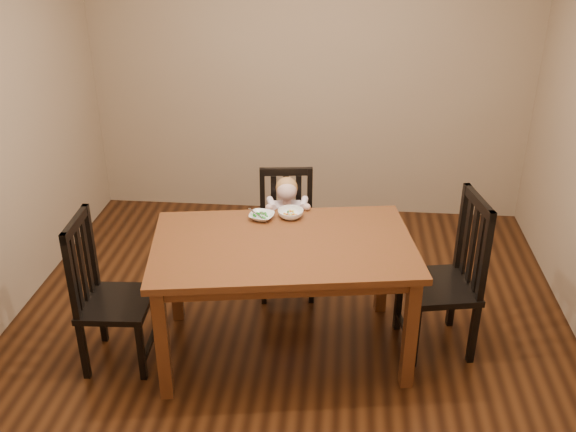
# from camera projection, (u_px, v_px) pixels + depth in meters

# --- Properties ---
(room) EXTENTS (4.01, 4.01, 2.71)m
(room) POSITION_uv_depth(u_px,v_px,m) (289.00, 150.00, 3.95)
(room) COLOR #43220E
(room) RESTS_ON ground
(dining_table) EXTENTS (1.77, 1.23, 0.82)m
(dining_table) POSITION_uv_depth(u_px,v_px,m) (283.00, 256.00, 4.03)
(dining_table) COLOR #553113
(dining_table) RESTS_ON room
(chair_child) EXTENTS (0.46, 0.44, 0.96)m
(chair_child) POSITION_uv_depth(u_px,v_px,m) (287.00, 235.00, 4.84)
(chair_child) COLOR black
(chair_child) RESTS_ON room
(chair_left) EXTENTS (0.45, 0.47, 1.03)m
(chair_left) POSITION_uv_depth(u_px,v_px,m) (107.00, 295.00, 4.04)
(chair_left) COLOR black
(chair_left) RESTS_ON room
(chair_right) EXTENTS (0.54, 0.55, 1.09)m
(chair_right) POSITION_uv_depth(u_px,v_px,m) (447.00, 278.00, 4.17)
(chair_right) COLOR black
(chair_right) RESTS_ON room
(toddler) EXTENTS (0.32, 0.38, 0.48)m
(toddler) POSITION_uv_depth(u_px,v_px,m) (287.00, 224.00, 4.74)
(toddler) COLOR silver
(toddler) RESTS_ON chair_child
(bowl_peas) EXTENTS (0.19, 0.19, 0.04)m
(bowl_peas) POSITION_uv_depth(u_px,v_px,m) (262.00, 216.00, 4.28)
(bowl_peas) COLOR white
(bowl_peas) RESTS_ON dining_table
(bowl_veg) EXTENTS (0.22, 0.22, 0.05)m
(bowl_veg) POSITION_uv_depth(u_px,v_px,m) (291.00, 214.00, 4.30)
(bowl_veg) COLOR white
(bowl_veg) RESTS_ON dining_table
(fork) EXTENTS (0.11, 0.08, 0.05)m
(fork) POSITION_uv_depth(u_px,v_px,m) (256.00, 214.00, 4.25)
(fork) COLOR silver
(fork) RESTS_ON bowl_peas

